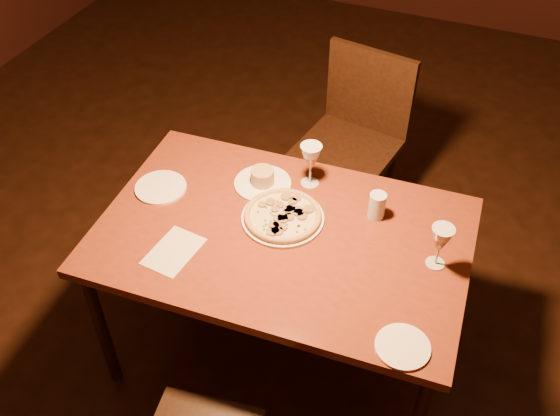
% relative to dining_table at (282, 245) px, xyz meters
% --- Properties ---
extents(floor, '(7.00, 7.00, 0.00)m').
position_rel_dining_table_xyz_m(floor, '(0.07, 0.07, -0.69)').
color(floor, '#321910').
rests_on(floor, ground).
extents(dining_table, '(1.45, 0.98, 0.76)m').
position_rel_dining_table_xyz_m(dining_table, '(0.00, 0.00, 0.00)').
color(dining_table, maroon).
rests_on(dining_table, floor).
extents(chair_far, '(0.54, 0.54, 0.96)m').
position_rel_dining_table_xyz_m(chair_far, '(-0.00, 0.98, -0.14)').
color(chair_far, black).
rests_on(chair_far, floor).
extents(pizza_plate, '(0.32, 0.32, 0.04)m').
position_rel_dining_table_xyz_m(pizza_plate, '(-0.03, 0.07, 0.09)').
color(pizza_plate, white).
rests_on(pizza_plate, dining_table).
extents(ramekin_saucer, '(0.24, 0.24, 0.08)m').
position_rel_dining_table_xyz_m(ramekin_saucer, '(-0.18, 0.23, 0.09)').
color(ramekin_saucer, white).
rests_on(ramekin_saucer, dining_table).
extents(wine_glass_far, '(0.09, 0.09, 0.20)m').
position_rel_dining_table_xyz_m(wine_glass_far, '(-0.00, 0.31, 0.16)').
color(wine_glass_far, '#A15B43').
rests_on(wine_glass_far, dining_table).
extents(wine_glass_right, '(0.08, 0.08, 0.18)m').
position_rel_dining_table_xyz_m(wine_glass_right, '(0.57, 0.06, 0.16)').
color(wine_glass_right, '#A15B43').
rests_on(wine_glass_right, dining_table).
extents(water_tumbler, '(0.07, 0.07, 0.11)m').
position_rel_dining_table_xyz_m(water_tumbler, '(0.30, 0.23, 0.12)').
color(water_tumbler, silver).
rests_on(water_tumbler, dining_table).
extents(side_plate_left, '(0.21, 0.21, 0.01)m').
position_rel_dining_table_xyz_m(side_plate_left, '(-0.56, 0.05, 0.07)').
color(side_plate_left, white).
rests_on(side_plate_left, dining_table).
extents(side_plate_near, '(0.18, 0.18, 0.01)m').
position_rel_dining_table_xyz_m(side_plate_near, '(0.55, -0.33, 0.07)').
color(side_plate_near, white).
rests_on(side_plate_near, dining_table).
extents(menu_card, '(0.18, 0.24, 0.00)m').
position_rel_dining_table_xyz_m(menu_card, '(-0.34, -0.24, 0.07)').
color(menu_card, silver).
rests_on(menu_card, dining_table).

